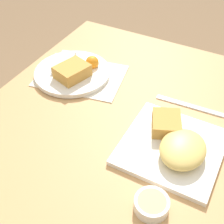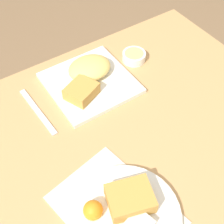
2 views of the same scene
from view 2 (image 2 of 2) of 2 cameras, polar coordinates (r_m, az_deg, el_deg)
The scene contains 6 objects.
dining_table at distance 0.93m, azimuth 2.00°, elevation -6.65°, with size 0.98×0.73×0.76m.
menu_card at distance 0.74m, azimuth 0.61°, elevation -17.47°, with size 0.25×0.31×0.00m.
plate_square_near at distance 0.95m, azimuth -4.26°, elevation 6.19°, with size 0.24×0.24×0.06m.
plate_oval_far at distance 0.71m, azimuth 2.35°, elevation -18.00°, with size 0.25×0.25×0.05m.
sauce_ramekin at distance 1.03m, azimuth 4.04°, elevation 10.13°, with size 0.08×0.08×0.03m.
butter_knife at distance 0.91m, azimuth -13.45°, elevation 0.14°, with size 0.03×0.20×0.00m.
Camera 2 is at (0.31, 0.40, 1.45)m, focal length 50.00 mm.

